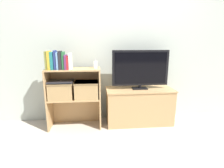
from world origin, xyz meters
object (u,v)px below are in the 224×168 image
object	(u,v)px
book_olive	(47,61)
storage_basket_left	(61,89)
book_charcoal	(60,60)
tv	(140,69)
storage_basket_right	(87,89)
tv_stand	(139,106)
book_forest	(64,61)
book_ivory	(70,61)
book_mustard	(49,60)
book_crimson	(68,63)
book_teal	(52,61)
baby_monitor	(96,65)
book_navy	(55,60)
book_plum	(66,62)
book_skyblue	(58,61)
laptop	(61,81)

from	to	relation	value
book_olive	storage_basket_left	size ratio (longest dim) A/B	0.73
book_charcoal	storage_basket_left	world-z (taller)	book_charcoal
tv	storage_basket_right	bearing A→B (deg)	-175.91
tv_stand	book_forest	size ratio (longest dim) A/B	4.29
tv	book_ivory	size ratio (longest dim) A/B	3.86
book_mustard	book_crimson	size ratio (longest dim) A/B	1.36
book_teal	baby_monitor	xyz separation A→B (m)	(0.57, 0.06, -0.07)
tv_stand	book_crimson	world-z (taller)	book_crimson
book_olive	storage_basket_right	world-z (taller)	book_olive
book_crimson	storage_basket_left	distance (m)	0.40
book_teal	book_ivory	xyz separation A→B (m)	(0.23, 0.00, -0.01)
book_navy	book_ivory	xyz separation A→B (m)	(0.19, 0.00, -0.02)
book_charcoal	book_plum	size ratio (longest dim) A/B	1.27
baby_monitor	storage_basket_left	distance (m)	0.59
tv_stand	book_navy	xyz separation A→B (m)	(-1.17, -0.10, 0.72)
tv_stand	book_olive	bearing A→B (deg)	-175.39
storage_basket_left	book_plum	bearing A→B (deg)	-26.52
book_plum	storage_basket_right	distance (m)	0.47
book_navy	book_skyblue	distance (m)	0.03
book_mustard	book_ivory	xyz separation A→B (m)	(0.27, 0.00, -0.01)
book_teal	storage_basket_right	distance (m)	0.59
book_plum	baby_monitor	distance (m)	0.40
tv_stand	book_olive	world-z (taller)	book_olive
book_teal	book_charcoal	world-z (taller)	book_charcoal
book_ivory	book_skyblue	bearing A→B (deg)	180.00
tv_stand	book_charcoal	size ratio (longest dim) A/B	4.12
book_navy	baby_monitor	xyz separation A→B (m)	(0.53, 0.06, -0.07)
book_skyblue	laptop	xyz separation A→B (m)	(0.01, 0.05, -0.29)
book_skyblue	book_mustard	bearing A→B (deg)	180.00
tv	book_teal	xyz separation A→B (m)	(-1.21, -0.10, 0.14)
book_mustard	laptop	bearing A→B (deg)	21.20
book_teal	book_charcoal	size ratio (longest dim) A/B	0.95
book_forest	storage_basket_left	distance (m)	0.41
tv	book_navy	bearing A→B (deg)	-175.03
book_mustard	storage_basket_right	world-z (taller)	book_mustard
book_olive	laptop	distance (m)	0.33
tv_stand	book_plum	size ratio (longest dim) A/B	5.22
book_forest	storage_basket_right	distance (m)	0.50
book_teal	storage_basket_left	world-z (taller)	book_teal
book_skyblue	baby_monitor	size ratio (longest dim) A/B	1.74
book_olive	book_plum	bearing A→B (deg)	0.00
book_olive	tv	bearing A→B (deg)	4.54
book_forest	book_crimson	bearing A→B (deg)	0.00
book_plum	book_ivory	xyz separation A→B (m)	(0.06, 0.00, 0.01)
book_plum	laptop	size ratio (longest dim) A/B	0.56
book_navy	book_crimson	bearing A→B (deg)	0.00
book_olive	book_navy	bearing A→B (deg)	0.00
book_crimson	laptop	bearing A→B (deg)	158.55
book_mustard	storage_basket_right	size ratio (longest dim) A/B	0.74
book_skyblue	book_crimson	xyz separation A→B (m)	(0.13, 0.00, -0.02)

